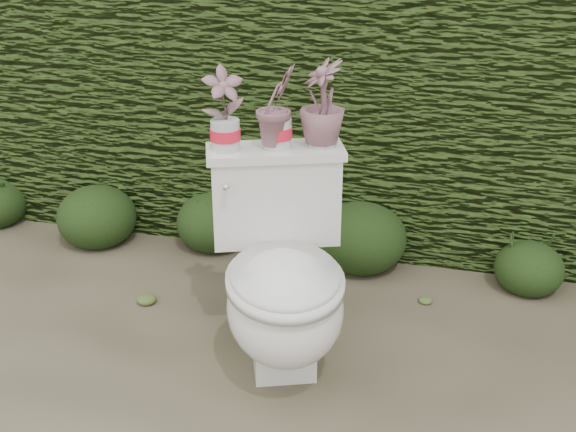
% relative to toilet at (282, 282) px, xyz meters
% --- Properties ---
extents(ground, '(60.00, 60.00, 0.00)m').
position_rel_toilet_xyz_m(ground, '(-0.17, -0.20, -0.36)').
color(ground, '#72694F').
rests_on(ground, ground).
extents(hedge, '(8.00, 1.00, 1.60)m').
position_rel_toilet_xyz_m(hedge, '(-0.17, 1.40, 0.44)').
color(hedge, '#405A1E').
rests_on(hedge, ground).
extents(toilet, '(0.66, 0.79, 0.78)m').
position_rel_toilet_xyz_m(toilet, '(0.00, 0.00, 0.00)').
color(toilet, silver).
rests_on(toilet, ground).
extents(potted_plant_left, '(0.18, 0.17, 0.28)m').
position_rel_toilet_xyz_m(potted_plant_left, '(-0.25, 0.16, 0.56)').
color(potted_plant_left, '#20692A').
rests_on(potted_plant_left, toilet).
extents(potted_plant_center, '(0.19, 0.20, 0.29)m').
position_rel_toilet_xyz_m(potted_plant_center, '(-0.08, 0.23, 0.56)').
color(potted_plant_center, '#20692A').
rests_on(potted_plant_center, toilet).
extents(potted_plant_right, '(0.23, 0.23, 0.30)m').
position_rel_toilet_xyz_m(potted_plant_right, '(0.08, 0.28, 0.57)').
color(potted_plant_right, '#20692A').
rests_on(potted_plant_right, toilet).
extents(liriope_clump_2, '(0.39, 0.39, 0.32)m').
position_rel_toilet_xyz_m(liriope_clump_2, '(-1.16, 0.79, -0.20)').
color(liriope_clump_2, '#253C15').
rests_on(liriope_clump_2, ground).
extents(liriope_clump_3, '(0.38, 0.38, 0.30)m').
position_rel_toilet_xyz_m(liriope_clump_3, '(-0.57, 0.89, -0.20)').
color(liriope_clump_3, '#253C15').
rests_on(liriope_clump_3, ground).
extents(liriope_clump_4, '(0.42, 0.42, 0.34)m').
position_rel_toilet_xyz_m(liriope_clump_4, '(0.16, 0.85, -0.19)').
color(liriope_clump_4, '#253C15').
rests_on(liriope_clump_4, ground).
extents(liriope_clump_5, '(0.30, 0.30, 0.24)m').
position_rel_toilet_xyz_m(liriope_clump_5, '(0.92, 0.82, -0.23)').
color(liriope_clump_5, '#253C15').
rests_on(liriope_clump_5, ground).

